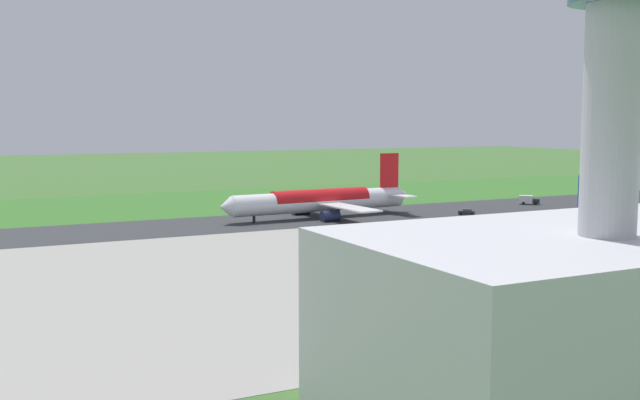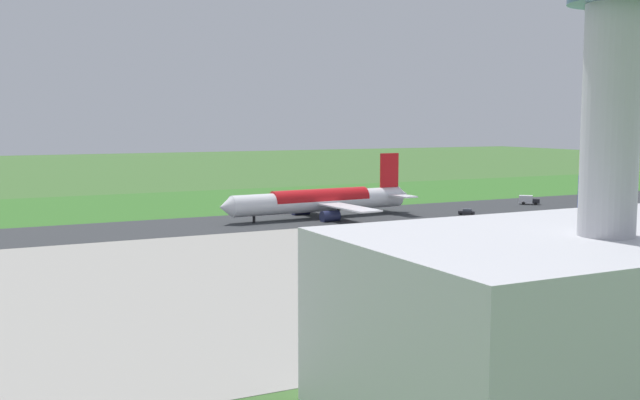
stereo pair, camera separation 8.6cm
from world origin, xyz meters
TOP-DOWN VIEW (x-y plane):
  - ground_plane at (0.00, 0.00)m, footprint 800.00×800.00m
  - runway_asphalt at (0.00, 0.00)m, footprint 600.00×29.25m
  - apron_concrete at (0.00, 51.31)m, footprint 440.00×110.00m
  - grass_verge_foreground at (0.00, -43.64)m, footprint 600.00×80.00m
  - airliner_main at (-4.10, -0.02)m, footprint 54.13×44.27m
  - airliner_parked_mid at (-22.83, 53.32)m, footprint 44.75×36.61m
  - service_truck_baggage at (-71.29, 0.64)m, footprint 5.75×5.63m
  - service_car_followme at (-40.19, 12.10)m, footprint 4.32×4.16m
  - no_stopping_sign at (-10.92, -41.70)m, footprint 0.60×0.10m
  - traffic_cone_orange at (-5.35, -40.09)m, footprint 0.40×0.40m

SIDE VIEW (x-z plane):
  - ground_plane at x=0.00m, z-range 0.00..0.00m
  - grass_verge_foreground at x=0.00m, z-range 0.00..0.04m
  - apron_concrete at x=0.00m, z-range 0.00..0.05m
  - runway_asphalt at x=0.00m, z-range 0.00..0.06m
  - traffic_cone_orange at x=-5.35m, z-range 0.00..0.55m
  - service_car_followme at x=-40.19m, z-range 0.03..1.65m
  - no_stopping_sign at x=-10.92m, z-range 0.23..2.53m
  - service_truck_baggage at x=-71.29m, z-range 0.08..2.73m
  - airliner_parked_mid at x=-22.83m, z-range -2.96..10.10m
  - airliner_main at x=-4.10m, z-range -3.59..12.29m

